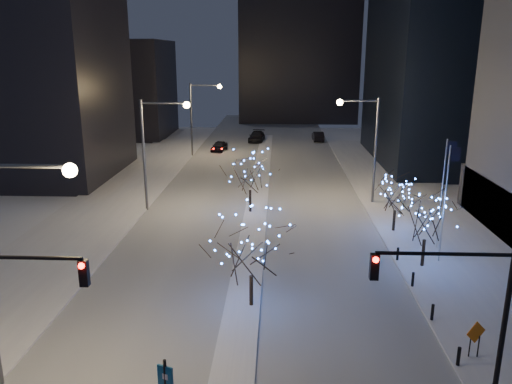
# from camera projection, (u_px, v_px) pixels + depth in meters

# --- Properties ---
(road) EXTENTS (20.00, 130.00, 0.02)m
(road) POSITION_uv_depth(u_px,v_px,m) (259.00, 188.00, 53.00)
(road) COLOR #A7ACB6
(road) RESTS_ON ground
(median) EXTENTS (2.00, 80.00, 0.15)m
(median) POSITION_uv_depth(u_px,v_px,m) (257.00, 201.00, 48.17)
(median) COLOR silver
(median) RESTS_ON ground
(east_sidewalk) EXTENTS (10.00, 90.00, 0.15)m
(east_sidewalk) POSITION_uv_depth(u_px,v_px,m) (449.00, 241.00, 37.92)
(east_sidewalk) COLOR silver
(east_sidewalk) RESTS_ON ground
(west_sidewalk) EXTENTS (8.00, 90.00, 0.15)m
(west_sidewalk) POSITION_uv_depth(u_px,v_px,m) (74.00, 235.00, 39.13)
(west_sidewalk) COLOR silver
(west_sidewalk) RESTS_ON ground
(filler_west_near) EXTENTS (22.00, 18.00, 24.00)m
(filler_west_near) POSITION_uv_depth(u_px,v_px,m) (11.00, 70.00, 55.78)
(filler_west_near) COLOR black
(filler_west_near) RESTS_ON ground
(filler_west_far) EXTENTS (18.00, 16.00, 16.00)m
(filler_west_far) POSITION_uv_depth(u_px,v_px,m) (116.00, 89.00, 85.64)
(filler_west_far) COLOR black
(filler_west_far) RESTS_ON ground
(horizon_block) EXTENTS (24.00, 14.00, 42.00)m
(horizon_block) POSITION_uv_depth(u_px,v_px,m) (299.00, 17.00, 101.99)
(horizon_block) COLOR black
(horizon_block) RESTS_ON ground
(street_lamp_w_near) EXTENTS (4.40, 0.56, 10.00)m
(street_lamp_w_near) POSITION_uv_depth(u_px,v_px,m) (5.00, 244.00, 19.88)
(street_lamp_w_near) COLOR #595E66
(street_lamp_w_near) RESTS_ON ground
(street_lamp_w_mid) EXTENTS (4.40, 0.56, 10.00)m
(street_lamp_w_mid) POSITION_uv_depth(u_px,v_px,m) (155.00, 140.00, 43.94)
(street_lamp_w_mid) COLOR #595E66
(street_lamp_w_mid) RESTS_ON ground
(street_lamp_w_far) EXTENTS (4.40, 0.56, 10.00)m
(street_lamp_w_far) POSITION_uv_depth(u_px,v_px,m) (199.00, 109.00, 68.00)
(street_lamp_w_far) COLOR #595E66
(street_lamp_w_far) RESTS_ON ground
(street_lamp_east) EXTENTS (3.90, 0.56, 10.00)m
(street_lamp_east) POSITION_uv_depth(u_px,v_px,m) (366.00, 136.00, 46.04)
(street_lamp_east) COLOR #595E66
(street_lamp_east) RESTS_ON ground
(traffic_signal_east) EXTENTS (5.26, 0.43, 7.00)m
(traffic_signal_east) POSITION_uv_depth(u_px,v_px,m) (465.00, 305.00, 18.63)
(traffic_signal_east) COLOR black
(traffic_signal_east) RESTS_ON ground
(flagpoles) EXTENTS (1.35, 2.60, 8.00)m
(flagpoles) POSITION_uv_depth(u_px,v_px,m) (445.00, 190.00, 34.08)
(flagpoles) COLOR silver
(flagpoles) RESTS_ON east_sidewalk
(bollards) EXTENTS (0.16, 12.16, 0.90)m
(bollards) POSITION_uv_depth(u_px,v_px,m) (422.00, 295.00, 28.36)
(bollards) COLOR black
(bollards) RESTS_ON east_sidewalk
(car_near) EXTENTS (2.41, 4.51, 1.46)m
(car_near) POSITION_uv_depth(u_px,v_px,m) (219.00, 146.00, 73.14)
(car_near) COLOR black
(car_near) RESTS_ON ground
(car_mid) EXTENTS (1.79, 4.71, 1.53)m
(car_mid) POSITION_uv_depth(u_px,v_px,m) (318.00, 136.00, 81.56)
(car_mid) COLOR black
(car_mid) RESTS_ON ground
(car_far) EXTENTS (2.78, 5.83, 1.64)m
(car_far) POSITION_uv_depth(u_px,v_px,m) (257.00, 137.00, 80.99)
(car_far) COLOR black
(car_far) RESTS_ON ground
(holiday_tree_median_near) EXTENTS (5.37, 5.37, 5.67)m
(holiday_tree_median_near) POSITION_uv_depth(u_px,v_px,m) (251.00, 246.00, 27.21)
(holiday_tree_median_near) COLOR black
(holiday_tree_median_near) RESTS_ON median
(holiday_tree_median_far) EXTENTS (5.44, 5.44, 5.40)m
(holiday_tree_median_far) POSITION_uv_depth(u_px,v_px,m) (250.00, 173.00, 43.85)
(holiday_tree_median_far) COLOR black
(holiday_tree_median_far) RESTS_ON median
(holiday_tree_plaza_near) EXTENTS (4.27, 4.27, 5.21)m
(holiday_tree_plaza_near) POSITION_uv_depth(u_px,v_px,m) (427.00, 218.00, 32.45)
(holiday_tree_plaza_near) COLOR black
(holiday_tree_plaza_near) RESTS_ON east_sidewalk
(holiday_tree_plaza_far) EXTENTS (3.66, 3.66, 4.58)m
(holiday_tree_plaza_far) POSITION_uv_depth(u_px,v_px,m) (396.00, 194.00, 39.21)
(holiday_tree_plaza_far) COLOR black
(holiday_tree_plaza_far) RESTS_ON east_sidewalk
(construction_sign) EXTENTS (1.03, 0.50, 1.84)m
(construction_sign) POSITION_uv_depth(u_px,v_px,m) (475.00, 336.00, 23.03)
(construction_sign) COLOR black
(construction_sign) RESTS_ON east_sidewalk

